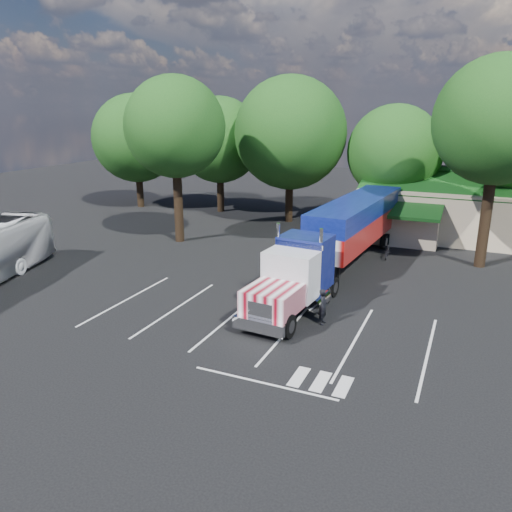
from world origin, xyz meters
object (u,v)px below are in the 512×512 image
at_px(semi_truck, 344,233).
at_px(silver_sedan, 439,235).
at_px(woman, 323,307).
at_px(bicycle, 388,251).

height_order(semi_truck, silver_sedan, semi_truck).
bearing_deg(silver_sedan, woman, 151.72).
distance_m(bicycle, silver_sedan, 6.69).
height_order(woman, bicycle, woman).
relative_size(woman, silver_sedan, 0.49).
height_order(semi_truck, woman, semi_truck).
xyz_separation_m(bicycle, silver_sedan, (2.95, 6.00, 0.14)).
bearing_deg(woman, silver_sedan, -15.56).
relative_size(bicycle, silver_sedan, 0.49).
bearing_deg(bicycle, woman, -97.78).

